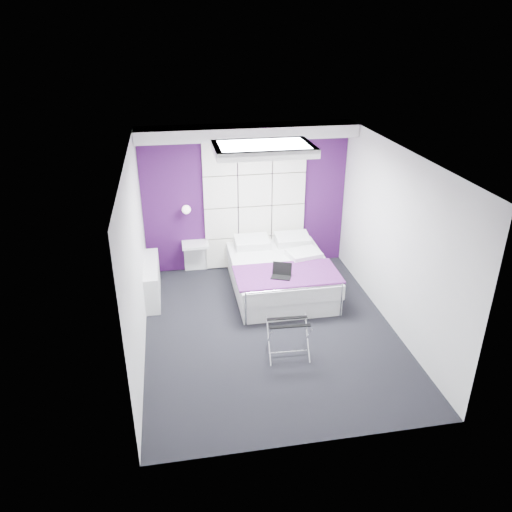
{
  "coord_description": "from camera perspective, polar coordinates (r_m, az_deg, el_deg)",
  "views": [
    {
      "loc": [
        -1.28,
        -6.02,
        4.13
      ],
      "look_at": [
        -0.15,
        0.35,
        1.05
      ],
      "focal_mm": 35.0,
      "sensor_mm": 36.0,
      "label": 1
    }
  ],
  "objects": [
    {
      "name": "accent_wall",
      "position": [
        8.78,
        -1.16,
        6.61
      ],
      "size": [
        3.58,
        0.02,
        2.58
      ],
      "primitive_type": "cube",
      "color": "#3A1046",
      "rests_on": "wall_back"
    },
    {
      "name": "nightstand",
      "position": [
        8.81,
        -6.95,
        1.32
      ],
      "size": [
        0.46,
        0.36,
        0.05
      ],
      "primitive_type": "cube",
      "color": "white",
      "rests_on": "wall_back"
    },
    {
      "name": "floor",
      "position": [
        7.42,
        1.6,
        -8.45
      ],
      "size": [
        4.4,
        4.4,
        0.0
      ],
      "primitive_type": "plane",
      "color": "black",
      "rests_on": "ground"
    },
    {
      "name": "wall_left",
      "position": [
        6.68,
        -13.58,
        -0.43
      ],
      "size": [
        0.0,
        4.4,
        4.4
      ],
      "primitive_type": "plane",
      "rotation": [
        1.57,
        0.0,
        1.57
      ],
      "color": "silver",
      "rests_on": "floor"
    },
    {
      "name": "headboard",
      "position": [
        8.8,
        -0.14,
        5.76
      ],
      "size": [
        1.8,
        0.08,
        2.3
      ],
      "primitive_type": null,
      "color": "white",
      "rests_on": "wall_back"
    },
    {
      "name": "radiator",
      "position": [
        8.28,
        -11.77,
        -2.74
      ],
      "size": [
        0.22,
        1.2,
        0.6
      ],
      "primitive_type": "cube",
      "color": "white",
      "rests_on": "floor"
    },
    {
      "name": "wall_lamp",
      "position": [
        8.6,
        -7.98,
        5.37
      ],
      "size": [
        0.15,
        0.15,
        0.15
      ],
      "primitive_type": "sphere",
      "color": "white",
      "rests_on": "wall_back"
    },
    {
      "name": "skylight",
      "position": [
        6.93,
        0.85,
        12.23
      ],
      "size": [
        1.36,
        0.86,
        0.12
      ],
      "primitive_type": null,
      "color": "white",
      "rests_on": "ceiling"
    },
    {
      "name": "soffit",
      "position": [
        8.24,
        -0.97,
        14.0
      ],
      "size": [
        3.58,
        0.5,
        0.2
      ],
      "primitive_type": "cube",
      "color": "white",
      "rests_on": "wall_back"
    },
    {
      "name": "wall_right",
      "position": [
        7.33,
        15.65,
        1.72
      ],
      "size": [
        0.0,
        4.4,
        4.4
      ],
      "primitive_type": "plane",
      "rotation": [
        1.57,
        0.0,
        -1.57
      ],
      "color": "silver",
      "rests_on": "floor"
    },
    {
      "name": "luggage_rack",
      "position": [
        6.77,
        3.69,
        -9.42
      ],
      "size": [
        0.55,
        0.4,
        0.54
      ],
      "rotation": [
        0.0,
        0.0,
        -0.05
      ],
      "color": "silver",
      "rests_on": "floor"
    },
    {
      "name": "ceiling",
      "position": [
        6.35,
        1.89,
        11.44
      ],
      "size": [
        4.4,
        4.4,
        0.0
      ],
      "primitive_type": "plane",
      "rotation": [
        3.14,
        0.0,
        0.0
      ],
      "color": "white",
      "rests_on": "wall_back"
    },
    {
      "name": "laptop",
      "position": [
        7.68,
        2.83,
        -1.96
      ],
      "size": [
        0.3,
        0.21,
        0.22
      ],
      "rotation": [
        0.0,
        0.0,
        -0.39
      ],
      "color": "black",
      "rests_on": "bed"
    },
    {
      "name": "bed",
      "position": [
        8.32,
        2.75,
        -2.11
      ],
      "size": [
        1.62,
        1.96,
        0.69
      ],
      "color": "white",
      "rests_on": "floor"
    },
    {
      "name": "wall_back",
      "position": [
        8.79,
        -1.18,
        6.63
      ],
      "size": [
        3.6,
        0.0,
        3.6
      ],
      "primitive_type": "plane",
      "rotation": [
        1.57,
        0.0,
        0.0
      ],
      "color": "silver",
      "rests_on": "floor"
    }
  ]
}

